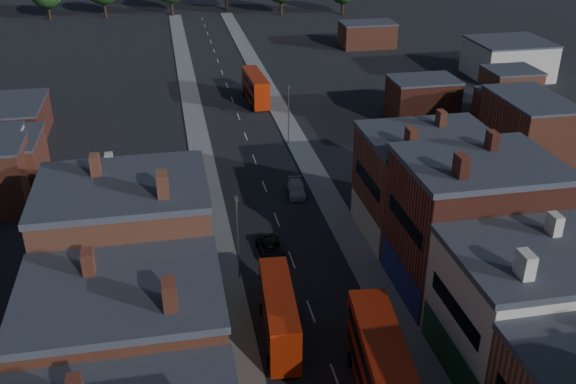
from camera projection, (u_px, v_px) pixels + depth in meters
name	position (u px, v px, depth m)	size (l,w,h in m)	color
pavement_west	(207.00, 183.00, 74.81)	(3.00, 200.00, 0.12)	gray
pavement_east	(315.00, 174.00, 77.05)	(3.00, 200.00, 0.12)	gray
lamp_post_2	(238.00, 233.00, 55.41)	(0.25, 0.70, 8.12)	slate
lamp_post_3	(288.00, 111.00, 83.52)	(0.25, 0.70, 8.12)	slate
bus_0	(279.00, 313.00, 49.18)	(3.05, 10.02, 4.27)	#A32309
bus_1	(383.00, 371.00, 42.73)	(4.04, 12.30, 5.21)	#A52009
bus_2	(255.00, 87.00, 100.16)	(3.07, 10.69, 4.57)	#A62207
car_2	(271.00, 248.00, 60.75)	(2.23, 4.84, 1.35)	black
car_3	(296.00, 189.00, 72.19)	(1.83, 4.50, 1.30)	#BBBBBB
ped_3	(385.00, 318.00, 50.79)	(1.01, 0.46, 1.72)	#5C544F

